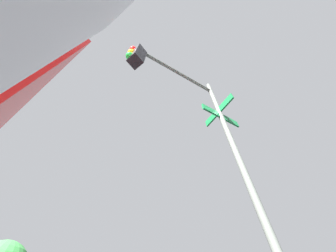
# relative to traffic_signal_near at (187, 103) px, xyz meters

# --- Properties ---
(traffic_signal_near) EXTENTS (1.51, 2.89, 6.50)m
(traffic_signal_near) POSITION_rel_traffic_signal_near_xyz_m (0.00, 0.00, 0.00)
(traffic_signal_near) COLOR #474C47
(traffic_signal_near) RESTS_ON ground_plane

